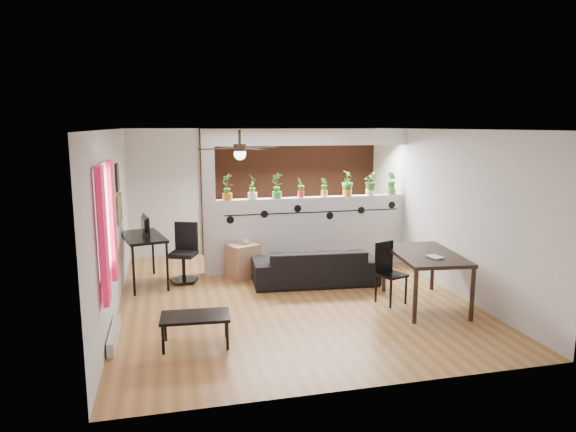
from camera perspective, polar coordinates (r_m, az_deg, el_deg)
The scene contains 29 objects.
room_shell at distance 7.89m, azimuth 0.19°, elevation 0.12°, with size 6.30×7.10×2.90m.
partition_wall at distance 9.64m, azimuth 2.72°, elevation -1.86°, with size 3.60×0.18×1.35m, color #BCBCC1.
ceiling_header at distance 9.43m, azimuth 2.81°, elevation 8.76°, with size 3.60×0.18×0.30m, color silver.
pier_column at distance 9.18m, azimuth -8.78°, elevation 1.41°, with size 0.22×0.20×2.60m, color #BCBCC1.
brick_panel at distance 10.93m, azimuth 0.61°, elevation 2.89°, with size 3.90×0.05×2.60m, color #A24E2F.
vine_decal at distance 9.47m, azimuth 2.90°, elevation 0.43°, with size 3.31×0.01×0.30m.
window_assembly at distance 6.50m, azimuth -19.61°, elevation -0.74°, with size 0.09×1.30×1.55m.
baseboard_heater at distance 6.89m, azimuth -18.77°, elevation -12.41°, with size 0.08×1.00×0.18m, color beige.
corkboard at distance 8.64m, azimuth -18.21°, elevation 0.82°, with size 0.03×0.60×0.45m, color olive.
framed_art at distance 8.53m, azimuth -18.43°, elevation 4.08°, with size 0.03×0.34×0.44m.
ceiling_fan at distance 7.34m, azimuth -5.38°, elevation 7.31°, with size 1.19×1.19×0.43m.
potted_plant_0 at distance 9.18m, azimuth -6.77°, elevation 3.36°, with size 0.32×0.31×0.48m.
potted_plant_1 at distance 9.24m, azimuth -3.99°, elevation 3.38°, with size 0.21×0.26×0.46m.
potted_plant_2 at distance 9.32m, azimuth -1.24°, elevation 3.53°, with size 0.29×0.25×0.48m.
potted_plant_3 at distance 9.43m, azimuth 1.44°, elevation 3.26°, with size 0.22×0.23×0.37m.
potted_plant_4 at distance 9.56m, azimuth 4.06°, elevation 3.29°, with size 0.14×0.17×0.36m.
potted_plant_5 at distance 9.70m, azimuth 6.62°, elevation 3.70°, with size 0.26×0.30×0.47m.
potted_plant_6 at distance 9.86m, azimuth 9.09°, elevation 3.63°, with size 0.20×0.24×0.43m.
potted_plant_7 at distance 10.04m, azimuth 11.47°, elevation 3.67°, with size 0.19×0.23×0.44m.
sofa at distance 8.77m, azimuth 3.02°, elevation -5.62°, with size 2.00×0.79×0.59m, color black.
cube_shelf at distance 9.11m, azimuth -5.07°, elevation -4.99°, with size 0.49×0.44×0.60m, color #A17555.
cup at distance 9.04m, azimuth -4.79°, elevation -2.84°, with size 0.12×0.12×0.09m, color gray.
computer_desk at distance 8.93m, azimuth -15.82°, elevation -2.60°, with size 0.86×1.28×0.85m.
monitor at distance 9.04m, azimuth -15.83°, elevation -1.36°, with size 0.05×0.30×0.17m, color black.
office_chair at distance 9.00m, azimuth -11.42°, elevation -4.44°, with size 0.54×0.55×1.00m.
dining_table at distance 7.88m, azimuth 15.06°, elevation -4.58°, with size 1.06×1.56×0.80m.
book at distance 7.56m, azimuth 15.51°, elevation -4.47°, with size 0.17×0.23×0.02m, color gray.
folding_chair at distance 7.94m, azimuth 11.00°, elevation -5.57°, with size 0.48×0.48×0.93m.
coffee_table at distance 6.45m, azimuth -10.26°, elevation -11.13°, with size 0.86×0.52×0.39m.
Camera 1 is at (-1.83, -7.56, 2.66)m, focal length 32.00 mm.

